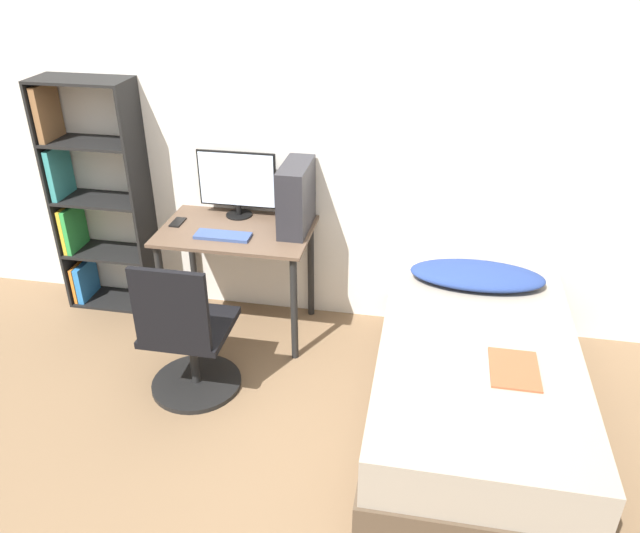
{
  "coord_description": "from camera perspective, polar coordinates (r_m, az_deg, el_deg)",
  "views": [
    {
      "loc": [
        0.77,
        -2.24,
        2.43
      ],
      "look_at": [
        0.21,
        0.76,
        0.75
      ],
      "focal_mm": 35.0,
      "sensor_mm": 36.0,
      "label": 1
    }
  ],
  "objects": [
    {
      "name": "ground_plane",
      "position": [
        3.4,
        -6.05,
        -17.09
      ],
      "size": [
        14.0,
        14.0,
        0.0
      ],
      "primitive_type": "plane",
      "color": "brown"
    },
    {
      "name": "wall_back",
      "position": [
        3.98,
        -0.99,
        11.59
      ],
      "size": [
        8.0,
        0.05,
        2.5
      ],
      "color": "silver",
      "rests_on": "ground_plane"
    },
    {
      "name": "desk",
      "position": [
        4.02,
        -7.58,
        1.81
      ],
      "size": [
        0.95,
        0.62,
        0.74
      ],
      "color": "brown",
      "rests_on": "ground_plane"
    },
    {
      "name": "bookshelf",
      "position": [
        4.52,
        -20.29,
        5.54
      ],
      "size": [
        0.62,
        0.3,
        1.6
      ],
      "color": "black",
      "rests_on": "ground_plane"
    },
    {
      "name": "office_chair",
      "position": [
        3.64,
        -12.0,
        -6.95
      ],
      "size": [
        0.53,
        0.53,
        0.9
      ],
      "color": "black",
      "rests_on": "ground_plane"
    },
    {
      "name": "bed",
      "position": [
        3.54,
        13.92,
        -10.34
      ],
      "size": [
        1.07,
        1.86,
        0.49
      ],
      "color": "#4C3D2D",
      "rests_on": "ground_plane"
    },
    {
      "name": "pillow",
      "position": [
        3.94,
        14.17,
        -0.78
      ],
      "size": [
        0.81,
        0.36,
        0.11
      ],
      "color": "navy",
      "rests_on": "bed"
    },
    {
      "name": "magazine",
      "position": [
        3.28,
        17.34,
        -8.95
      ],
      "size": [
        0.24,
        0.32,
        0.01
      ],
      "color": "#B24C2D",
      "rests_on": "bed"
    },
    {
      "name": "monitor",
      "position": [
        4.07,
        -7.59,
        7.66
      ],
      "size": [
        0.52,
        0.17,
        0.44
      ],
      "color": "black",
      "rests_on": "desk"
    },
    {
      "name": "keyboard",
      "position": [
        3.87,
        -8.87,
        2.8
      ],
      "size": [
        0.34,
        0.12,
        0.02
      ],
      "color": "#33477A",
      "rests_on": "desk"
    },
    {
      "name": "pc_tower",
      "position": [
        3.86,
        -2.19,
        6.36
      ],
      "size": [
        0.17,
        0.41,
        0.42
      ],
      "color": "#232328",
      "rests_on": "desk"
    },
    {
      "name": "phone",
      "position": [
        4.12,
        -12.89,
        3.97
      ],
      "size": [
        0.07,
        0.14,
        0.01
      ],
      "color": "black",
      "rests_on": "desk"
    }
  ]
}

